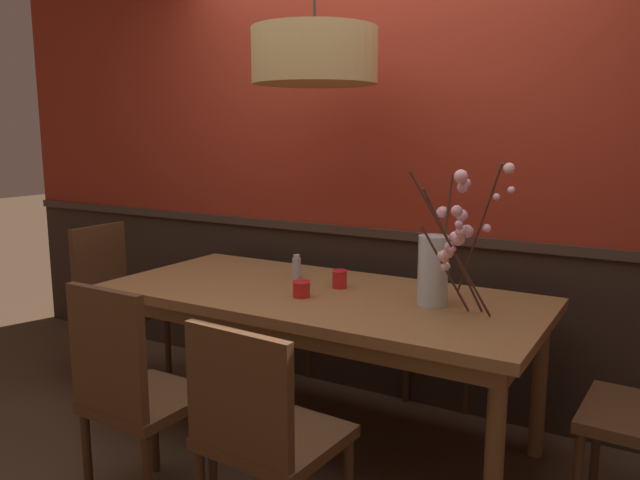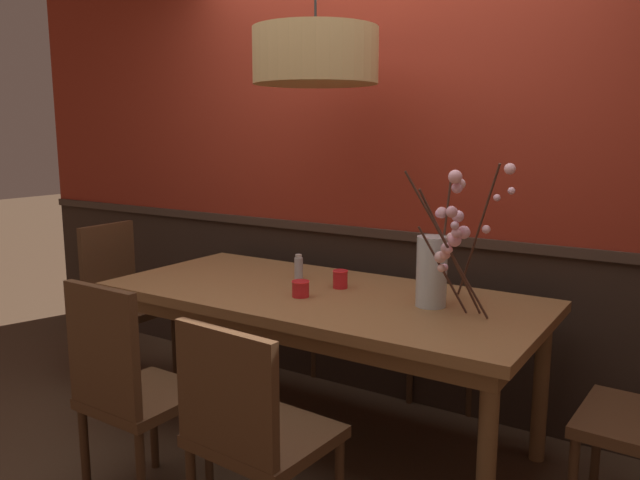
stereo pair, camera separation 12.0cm
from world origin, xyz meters
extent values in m
plane|color=#422D1E|center=(0.00, 0.00, 0.00)|extent=(24.00, 24.00, 0.00)
cube|color=#2D2119|center=(0.00, 0.70, 0.47)|extent=(5.85, 0.12, 0.93)
cube|color=#3E2E24|center=(0.00, 0.69, 0.95)|extent=(5.85, 0.14, 0.05)
cube|color=maroon|center=(0.00, 0.70, 1.84)|extent=(5.85, 0.12, 1.81)
cube|color=olive|center=(0.00, 0.00, 0.73)|extent=(2.10, 0.95, 0.05)
cube|color=brown|center=(0.00, 0.00, 0.67)|extent=(1.99, 0.85, 0.08)
cylinder|color=brown|center=(-0.96, -0.39, 0.36)|extent=(0.07, 0.07, 0.71)
cylinder|color=brown|center=(0.96, -0.39, 0.36)|extent=(0.07, 0.07, 0.71)
cylinder|color=brown|center=(-0.96, 0.39, 0.36)|extent=(0.07, 0.07, 0.71)
cylinder|color=brown|center=(0.96, 0.39, 0.36)|extent=(0.07, 0.07, 0.71)
cube|color=#4C301C|center=(-0.28, 0.83, 0.46)|extent=(0.47, 0.42, 0.04)
cube|color=#4C301C|center=(-0.29, 1.01, 0.72)|extent=(0.43, 0.06, 0.49)
cylinder|color=#412917|center=(-0.07, 0.67, 0.22)|extent=(0.04, 0.04, 0.44)
cylinder|color=#412917|center=(-0.47, 0.65, 0.22)|extent=(0.04, 0.04, 0.44)
cylinder|color=#412917|center=(-0.09, 1.01, 0.22)|extent=(0.04, 0.04, 0.44)
cylinder|color=#412917|center=(-0.48, 0.99, 0.22)|extent=(0.04, 0.04, 0.44)
cube|color=#4C301C|center=(-1.37, 0.00, 0.45)|extent=(0.42, 0.42, 0.04)
cube|color=#4C301C|center=(-1.55, 0.00, 0.72)|extent=(0.04, 0.39, 0.49)
cylinder|color=#412917|center=(-1.20, 0.18, 0.21)|extent=(0.04, 0.04, 0.43)
cylinder|color=#412917|center=(-1.19, -0.17, 0.21)|extent=(0.04, 0.04, 0.43)
cylinder|color=#412917|center=(-1.55, 0.17, 0.21)|extent=(0.04, 0.04, 0.43)
cylinder|color=#412917|center=(-1.54, -0.18, 0.21)|extent=(0.04, 0.04, 0.43)
cube|color=#4C301C|center=(0.29, -0.81, 0.45)|extent=(0.48, 0.45, 0.04)
cube|color=#4C301C|center=(0.28, -1.00, 0.68)|extent=(0.43, 0.06, 0.42)
cylinder|color=#412917|center=(0.11, -0.62, 0.21)|extent=(0.04, 0.04, 0.43)
cube|color=#4C301C|center=(0.35, 0.80, 0.45)|extent=(0.43, 0.41, 0.04)
cube|color=#4C301C|center=(0.34, 0.97, 0.69)|extent=(0.38, 0.06, 0.42)
cylinder|color=#412917|center=(0.54, 0.65, 0.22)|extent=(0.04, 0.04, 0.43)
cylinder|color=#412917|center=(0.20, 0.63, 0.22)|extent=(0.04, 0.04, 0.43)
cylinder|color=#412917|center=(0.51, 0.97, 0.22)|extent=(0.04, 0.04, 0.43)
cylinder|color=#412917|center=(0.17, 0.95, 0.22)|extent=(0.04, 0.04, 0.43)
cube|color=#4C301C|center=(-0.32, -0.82, 0.45)|extent=(0.41, 0.42, 0.04)
cube|color=#4C301C|center=(-0.33, -1.00, 0.71)|extent=(0.38, 0.04, 0.48)
cylinder|color=#412917|center=(-0.49, -0.63, 0.21)|extent=(0.04, 0.04, 0.42)
cylinder|color=#412917|center=(-0.15, -0.64, 0.21)|extent=(0.04, 0.04, 0.42)
cylinder|color=#412917|center=(-0.50, -0.99, 0.21)|extent=(0.04, 0.04, 0.42)
cylinder|color=#412917|center=(1.24, 0.18, 0.22)|extent=(0.04, 0.04, 0.45)
cylinder|color=silver|center=(0.54, 0.06, 0.91)|extent=(0.13, 0.13, 0.31)
cylinder|color=silver|center=(0.54, 0.06, 0.80)|extent=(0.12, 0.12, 0.07)
cylinder|color=#472D23|center=(0.70, 0.16, 1.08)|extent=(0.27, 0.30, 0.63)
sphere|color=#FAB1C0|center=(0.80, 0.29, 1.36)|extent=(0.03, 0.03, 0.03)
sphere|color=#FAB9C8|center=(0.74, 0.16, 1.10)|extent=(0.04, 0.04, 0.04)
sphere|color=#FDBEC8|center=(0.79, 0.29, 1.36)|extent=(0.05, 0.05, 0.05)
sphere|color=#EAAEBF|center=(0.75, 0.26, 1.23)|extent=(0.03, 0.03, 0.03)
sphere|color=#F1B8CC|center=(0.82, 0.25, 1.27)|extent=(0.03, 0.03, 0.03)
cylinder|color=#472D23|center=(0.68, -0.11, 1.06)|extent=(0.29, 0.23, 0.61)
sphere|color=silver|center=(0.72, -0.14, 1.16)|extent=(0.03, 0.03, 0.03)
sphere|color=#FBBFCD|center=(0.76, -0.23, 1.33)|extent=(0.04, 0.04, 0.04)
sphere|color=#FBAECB|center=(0.70, -0.10, 1.09)|extent=(0.05, 0.05, 0.05)
sphere|color=#F5ADC1|center=(0.73, -0.22, 1.22)|extent=(0.04, 0.04, 0.04)
sphere|color=#FEB5C4|center=(0.76, -0.26, 1.35)|extent=(0.05, 0.05, 0.05)
sphere|color=#F8ACD0|center=(0.76, -0.24, 1.31)|extent=(0.04, 0.04, 0.04)
cylinder|color=#472D23|center=(0.63, -0.03, 0.95)|extent=(0.19, 0.13, 0.37)
sphere|color=#F6B4CD|center=(0.72, -0.13, 1.13)|extent=(0.04, 0.04, 0.04)
sphere|color=#ECABC6|center=(0.62, 0.00, 0.95)|extent=(0.03, 0.03, 0.03)
sphere|color=beige|center=(0.64, -0.06, 0.96)|extent=(0.03, 0.03, 0.03)
sphere|color=beige|center=(0.63, -0.06, 1.01)|extent=(0.05, 0.05, 0.05)
cylinder|color=#472D23|center=(0.57, 0.12, 1.05)|extent=(0.08, 0.05, 0.57)
sphere|color=#F8ABD0|center=(0.55, 0.11, 1.16)|extent=(0.04, 0.04, 0.04)
sphere|color=#EEACBB|center=(0.56, 0.12, 1.17)|extent=(0.05, 0.05, 0.05)
sphere|color=#FAA8CC|center=(0.62, 0.15, 1.31)|extent=(0.03, 0.03, 0.03)
cylinder|color=#472D23|center=(0.67, -0.06, 1.03)|extent=(0.21, 0.24, 0.54)
sphere|color=beige|center=(0.68, -0.08, 1.10)|extent=(0.04, 0.04, 0.04)
sphere|color=#EEB3D1|center=(0.72, -0.12, 1.19)|extent=(0.05, 0.05, 0.05)
sphere|color=#FBB1C1|center=(0.68, -0.10, 1.05)|extent=(0.03, 0.03, 0.03)
sphere|color=#ECABC5|center=(0.73, -0.08, 1.12)|extent=(0.05, 0.05, 0.05)
sphere|color=#FBB8BE|center=(0.66, -0.07, 1.03)|extent=(0.04, 0.04, 0.04)
sphere|color=#EAAFBE|center=(0.67, -0.09, 1.06)|extent=(0.04, 0.04, 0.04)
cylinder|color=red|center=(0.05, 0.11, 0.80)|extent=(0.07, 0.07, 0.09)
torus|color=red|center=(0.05, 0.11, 0.84)|extent=(0.08, 0.08, 0.01)
cylinder|color=silver|center=(0.05, 0.11, 0.79)|extent=(0.05, 0.05, 0.04)
cylinder|color=red|center=(-0.02, -0.13, 0.80)|extent=(0.08, 0.08, 0.08)
torus|color=red|center=(-0.02, -0.13, 0.83)|extent=(0.08, 0.08, 0.01)
cylinder|color=silver|center=(-0.02, -0.13, 0.79)|extent=(0.06, 0.06, 0.04)
cylinder|color=#ADADB2|center=(-0.23, 0.15, 0.82)|extent=(0.04, 0.04, 0.11)
cylinder|color=beige|center=(-0.23, 0.15, 0.88)|extent=(0.03, 0.03, 0.02)
cylinder|color=tan|center=(-0.07, 0.07, 1.86)|extent=(0.59, 0.59, 0.25)
sphere|color=#F9EAB7|center=(-0.07, 0.07, 1.82)|extent=(0.14, 0.14, 0.14)
camera|label=1|loc=(1.48, -2.50, 1.52)|focal=35.01mm
camera|label=2|loc=(1.58, -2.44, 1.52)|focal=35.01mm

